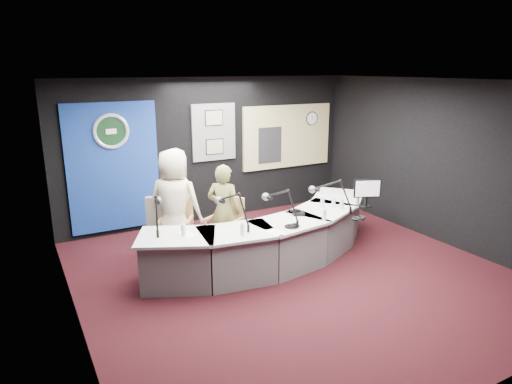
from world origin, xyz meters
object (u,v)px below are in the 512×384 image
armchair_right (224,224)px  person_man (175,204)px  broadcast_desk (272,239)px  armchair_left (176,229)px  person_woman (224,211)px

armchair_right → person_man: person_man is taller
broadcast_desk → armchair_left: 1.55m
person_man → person_woman: 0.78m
person_woman → broadcast_desk: bearing=-178.4°
broadcast_desk → person_woman: size_ratio=2.96×
broadcast_desk → armchair_right: (-0.56, 0.57, 0.16)m
broadcast_desk → person_man: person_man is taller
armchair_right → person_woman: 0.22m
armchair_right → person_woman: size_ratio=0.71×
broadcast_desk → person_man: size_ratio=2.53×
armchair_right → person_man: bearing=-147.0°
armchair_left → person_woman: size_ratio=0.63×
armchair_left → person_man: 0.41m
broadcast_desk → person_woman: (-0.56, 0.57, 0.39)m
armchair_right → person_woman: person_woman is taller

